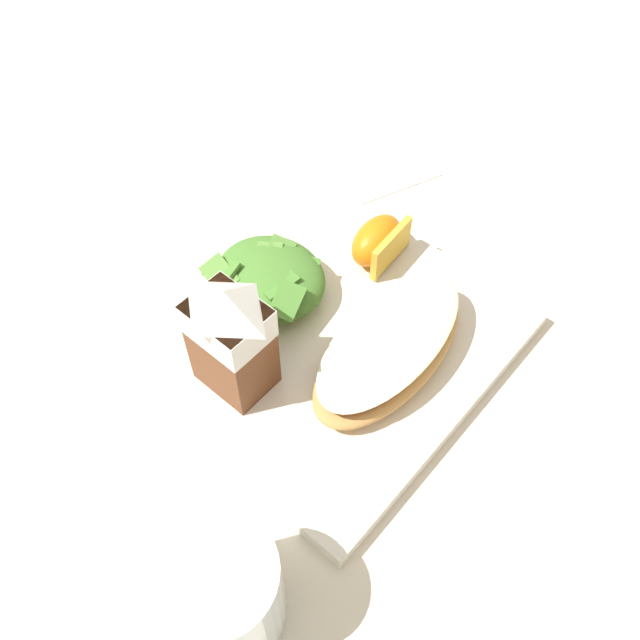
% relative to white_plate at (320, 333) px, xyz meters
% --- Properties ---
extents(ground, '(3.00, 3.00, 0.00)m').
position_rel_white_plate_xyz_m(ground, '(0.00, 0.00, -0.01)').
color(ground, beige).
extents(white_plate, '(0.28, 0.28, 0.02)m').
position_rel_white_plate_xyz_m(white_plate, '(0.00, 0.00, 0.00)').
color(white_plate, white).
rests_on(white_plate, ground).
extents(cheesy_pizza_bread, '(0.09, 0.17, 0.04)m').
position_rel_white_plate_xyz_m(cheesy_pizza_bread, '(-0.06, -0.01, 0.03)').
color(cheesy_pizza_bread, tan).
rests_on(cheesy_pizza_bread, white_plate).
extents(green_salad_pile, '(0.10, 0.09, 0.04)m').
position_rel_white_plate_xyz_m(green_salad_pile, '(0.06, 0.00, 0.03)').
color(green_salad_pile, '#4C8433').
rests_on(green_salad_pile, white_plate).
extents(milk_carton, '(0.06, 0.05, 0.11)m').
position_rel_white_plate_xyz_m(milk_carton, '(0.02, 0.08, 0.07)').
color(milk_carton, brown).
rests_on(milk_carton, white_plate).
extents(orange_wedge_front, '(0.04, 0.06, 0.04)m').
position_rel_white_plate_xyz_m(orange_wedge_front, '(0.01, -0.10, 0.03)').
color(orange_wedge_front, orange).
rests_on(orange_wedge_front, white_plate).
extents(paper_napkin, '(0.14, 0.14, 0.00)m').
position_rel_white_plate_xyz_m(paper_napkin, '(0.11, -0.21, -0.01)').
color(paper_napkin, white).
rests_on(paper_napkin, ground).
extents(drinking_clear_cup, '(0.08, 0.08, 0.09)m').
position_rel_white_plate_xyz_m(drinking_clear_cup, '(-0.10, 0.21, 0.04)').
color(drinking_clear_cup, silver).
rests_on(drinking_clear_cup, ground).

